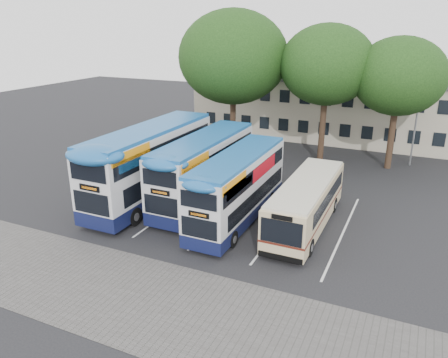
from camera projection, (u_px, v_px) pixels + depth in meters
ground at (258, 262)px, 21.75m from camera, size 120.00×120.00×0.00m
paving_strip at (172, 307)px, 18.27m from camera, size 40.00×6.00×0.01m
bay_lines at (230, 212)px, 27.50m from camera, size 14.12×11.00×0.01m
depot_building at (354, 108)px, 43.75m from camera, size 32.40×8.40×6.20m
lamp_post at (419, 104)px, 34.74m from camera, size 0.25×1.05×9.06m
tree_left at (233, 57)px, 36.92m from camera, size 9.30×9.30×12.43m
tree_mid at (327, 65)px, 34.81m from camera, size 7.56×7.56×11.28m
tree_right at (399, 76)px, 33.29m from camera, size 7.06×7.06×10.38m
bus_dd_left at (151, 161)px, 28.59m from camera, size 2.86×11.79×4.91m
bus_dd_mid at (205, 167)px, 28.28m from camera, size 2.56×10.56×4.40m
bus_dd_right at (238, 184)px, 25.62m from camera, size 2.40×9.90×4.12m
bus_single at (307, 201)px, 25.02m from camera, size 2.41×9.48×2.83m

